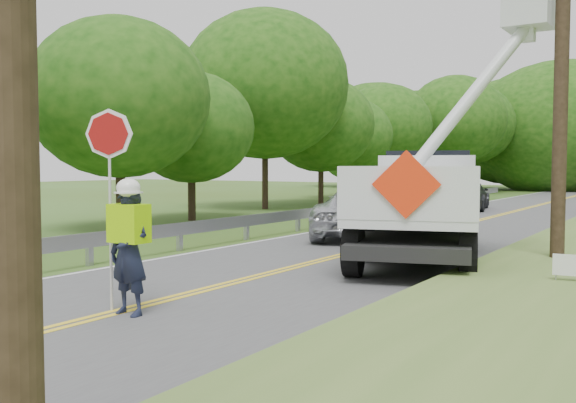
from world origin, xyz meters
The scene contains 10 objects.
ground centered at (0.00, 0.00, 0.00)m, with size 140.00×140.00×0.00m, color #3E5518.
road centered at (0.00, 14.00, 0.01)m, with size 7.20×96.00×0.03m.
guardrail centered at (-4.02, 14.91, 0.55)m, with size 0.18×48.00×0.77m.
treeline_left centered at (-10.38, 29.97, 5.45)m, with size 10.96×54.87×10.32m.
flagger centered at (0.30, 1.09, 1.13)m, with size 1.16×0.47×3.14m.
bucket_truck centered at (1.77, 9.94, 1.66)m, with size 5.20×8.10×7.41m.
suv_silver centered at (-1.43, 12.39, 0.77)m, with size 2.50×5.42×1.51m, color silver.
suv_darkgrey centered at (-2.40, 26.69, 0.76)m, with size 2.06×5.07×1.47m, color #313339.
stop_sign_permanent centered at (-4.21, 18.76, 1.44)m, with size 0.40×0.29×2.22m.
yard_sign centered at (5.69, 6.08, 0.55)m, with size 0.52×0.09×0.76m.
Camera 1 is at (7.47, -5.60, 2.29)m, focal length 39.52 mm.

